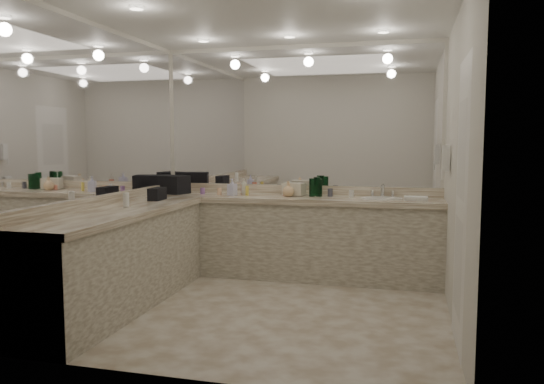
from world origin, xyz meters
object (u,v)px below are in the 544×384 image
(hand_towel, at_px, (416,198))
(soap_bottle_a, at_px, (244,187))
(cream_cosmetic_case, at_px, (294,190))
(soap_bottle_b, at_px, (232,187))
(soap_bottle_c, at_px, (288,189))
(sink, at_px, (381,199))
(wall_phone, at_px, (446,158))
(black_toiletry_bag, at_px, (171,184))

(hand_towel, xyz_separation_m, soap_bottle_a, (-1.89, 0.12, 0.07))
(cream_cosmetic_case, height_order, soap_bottle_b, soap_bottle_b)
(soap_bottle_a, distance_m, soap_bottle_c, 0.54)
(cream_cosmetic_case, relative_size, hand_towel, 1.00)
(sink, distance_m, wall_phone, 0.91)
(cream_cosmetic_case, xyz_separation_m, soap_bottle_c, (-0.04, -0.11, 0.02))
(wall_phone, relative_size, black_toiletry_bag, 0.62)
(black_toiletry_bag, distance_m, soap_bottle_b, 0.76)
(soap_bottle_c, bearing_deg, soap_bottle_b, -176.46)
(soap_bottle_b, bearing_deg, soap_bottle_c, 3.54)
(sink, height_order, wall_phone, wall_phone)
(sink, height_order, black_toiletry_bag, black_toiletry_bag)
(black_toiletry_bag, xyz_separation_m, hand_towel, (2.76, -0.04, -0.09))
(black_toiletry_bag, bearing_deg, wall_phone, -8.84)
(wall_phone, relative_size, soap_bottle_c, 1.43)
(black_toiletry_bag, xyz_separation_m, soap_bottle_b, (0.76, -0.04, -0.01))
(black_toiletry_bag, distance_m, soap_bottle_a, 0.87)
(wall_phone, xyz_separation_m, hand_towel, (-0.25, 0.43, -0.43))
(hand_towel, height_order, soap_bottle_a, soap_bottle_a)
(wall_phone, bearing_deg, hand_towel, 120.68)
(cream_cosmetic_case, distance_m, soap_bottle_c, 0.12)
(sink, height_order, soap_bottle_a, soap_bottle_a)
(sink, relative_size, soap_bottle_c, 2.62)
(hand_towel, bearing_deg, soap_bottle_a, 176.48)
(black_toiletry_bag, height_order, hand_towel, black_toiletry_bag)
(soap_bottle_b, bearing_deg, hand_towel, -0.04)
(sink, relative_size, wall_phone, 1.83)
(sink, relative_size, soap_bottle_b, 2.32)
(hand_towel, height_order, soap_bottle_c, soap_bottle_c)
(wall_phone, relative_size, hand_towel, 1.02)
(sink, relative_size, hand_towel, 1.87)
(black_toiletry_bag, relative_size, soap_bottle_b, 2.02)
(wall_phone, height_order, soap_bottle_c, wall_phone)
(hand_towel, bearing_deg, soap_bottle_b, 179.96)
(black_toiletry_bag, xyz_separation_m, soap_bottle_a, (0.86, 0.08, -0.02))
(wall_phone, bearing_deg, soap_bottle_b, 169.21)
(sink, height_order, soap_bottle_b, soap_bottle_b)
(cream_cosmetic_case, height_order, soap_bottle_c, soap_bottle_c)
(soap_bottle_a, height_order, soap_bottle_b, soap_bottle_b)
(soap_bottle_a, bearing_deg, soap_bottle_b, -132.32)
(black_toiletry_bag, xyz_separation_m, soap_bottle_c, (1.40, 0.00, -0.03))
(cream_cosmetic_case, xyz_separation_m, soap_bottle_b, (-0.68, -0.15, 0.03))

